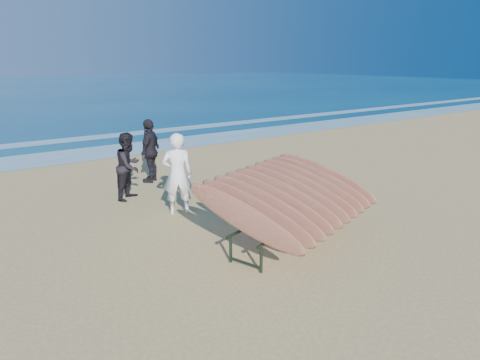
{
  "coord_description": "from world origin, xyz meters",
  "views": [
    {
      "loc": [
        -5.26,
        -6.5,
        3.48
      ],
      "look_at": [
        0.0,
        0.8,
        0.95
      ],
      "focal_mm": 32.0,
      "sensor_mm": 36.0,
      "label": 1
    }
  ],
  "objects": [
    {
      "name": "ground",
      "position": [
        0.0,
        0.0,
        0.0
      ],
      "size": [
        120.0,
        120.0,
        0.0
      ],
      "primitive_type": "plane",
      "color": "tan",
      "rests_on": "ground"
    },
    {
      "name": "person_dark_b",
      "position": [
        -0.23,
        4.97,
        0.93
      ],
      "size": [
        1.11,
        1.07,
        1.86
      ],
      "primitive_type": "imported",
      "rotation": [
        0.0,
        0.0,
        3.88
      ],
      "color": "black",
      "rests_on": "ground"
    },
    {
      "name": "foam_near",
      "position": [
        0.0,
        10.0,
        0.01
      ],
      "size": [
        160.0,
        160.0,
        0.0
      ],
      "primitive_type": "plane",
      "color": "white",
      "rests_on": "ground"
    },
    {
      "name": "surfboard_rack",
      "position": [
        0.18,
        -0.62,
        0.93
      ],
      "size": [
        3.78,
        3.38,
        1.53
      ],
      "rotation": [
        0.0,
        0.0,
        0.31
      ],
      "color": "#1C2D1F",
      "rests_on": "ground"
    },
    {
      "name": "person_dark_a",
      "position": [
        -1.36,
        3.78,
        0.87
      ],
      "size": [
        1.07,
        1.03,
        1.73
      ],
      "primitive_type": "imported",
      "rotation": [
        0.0,
        0.0,
        0.66
      ],
      "color": "black",
      "rests_on": "ground"
    },
    {
      "name": "foam_far",
      "position": [
        0.0,
        13.5,
        0.01
      ],
      "size": [
        160.0,
        160.0,
        0.0
      ],
      "primitive_type": "plane",
      "color": "white",
      "rests_on": "ground"
    },
    {
      "name": "person_white",
      "position": [
        -0.88,
        2.04,
        0.96
      ],
      "size": [
        0.82,
        0.69,
        1.91
      ],
      "primitive_type": "imported",
      "rotation": [
        0.0,
        0.0,
        2.74
      ],
      "color": "white",
      "rests_on": "ground"
    }
  ]
}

